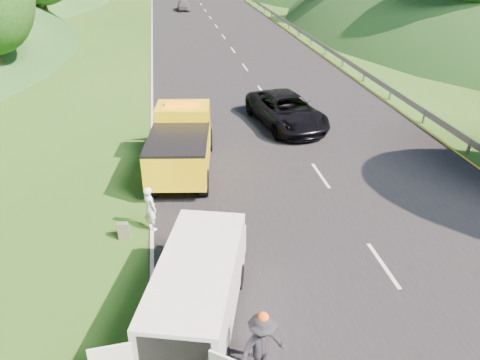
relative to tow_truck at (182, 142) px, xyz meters
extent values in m
plane|color=#38661E|center=(2.58, -5.48, -1.29)|extent=(320.00, 320.00, 0.00)
cube|color=black|center=(5.58, 34.52, -1.28)|extent=(14.00, 200.00, 0.02)
cube|color=gray|center=(12.88, 47.02, -1.29)|extent=(0.06, 140.00, 1.52)
cylinder|color=black|center=(-0.68, 2.14, -0.77)|extent=(0.51, 1.08, 1.04)
cylinder|color=black|center=(1.27, 1.85, -0.77)|extent=(0.51, 1.08, 1.04)
cylinder|color=black|center=(-1.29, -1.97, -0.77)|extent=(0.51, 1.08, 1.04)
cylinder|color=black|center=(0.66, -2.26, -0.77)|extent=(0.51, 1.08, 1.04)
cube|color=yellow|center=(0.17, 1.12, 0.22)|extent=(2.45, 1.97, 1.97)
cube|color=yellow|center=(-0.18, -1.19, -0.04)|extent=(2.78, 3.83, 1.35)
cube|color=black|center=(-0.18, -1.19, 0.69)|extent=(2.78, 3.83, 0.10)
cube|color=black|center=(0.35, 2.35, -0.35)|extent=(2.24, 1.54, 0.73)
cube|color=black|center=(0.44, 2.97, -0.56)|extent=(2.19, 0.52, 0.52)
cube|color=yellow|center=(0.40, 2.71, 0.33)|extent=(2.18, 1.11, 1.14)
cube|color=orange|center=(0.17, 1.12, 1.26)|extent=(1.48, 0.47, 0.17)
cube|color=black|center=(0.27, 1.84, 0.58)|extent=(1.97, 0.37, 0.94)
cylinder|color=black|center=(-0.42, -7.24, -0.93)|extent=(0.45, 0.75, 0.71)
cylinder|color=black|center=(1.11, -7.69, -0.93)|extent=(0.45, 0.75, 0.71)
cylinder|color=black|center=(-1.26, -10.13, -0.93)|extent=(0.45, 0.75, 0.71)
cube|color=white|center=(-0.10, -8.99, -0.09)|extent=(3.03, 4.92, 1.63)
cube|color=white|center=(0.58, -6.66, -0.45)|extent=(1.92, 1.26, 0.88)
cube|color=black|center=(0.53, -6.83, 0.26)|extent=(1.65, 0.75, 0.74)
imported|color=white|center=(-1.32, -4.30, -1.29)|extent=(0.68, 0.72, 1.59)
imported|color=tan|center=(0.78, -6.98, -1.29)|extent=(0.64, 0.58, 1.07)
cube|color=#53543F|center=(-2.21, -4.71, -1.00)|extent=(0.36, 0.21, 0.58)
imported|color=black|center=(5.59, 4.35, -1.29)|extent=(3.66, 6.22, 1.63)
imported|color=#424145|center=(2.79, 46.92, -1.29)|extent=(1.55, 3.86, 1.32)
camera|label=1|loc=(-0.54, -17.91, 7.60)|focal=35.00mm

